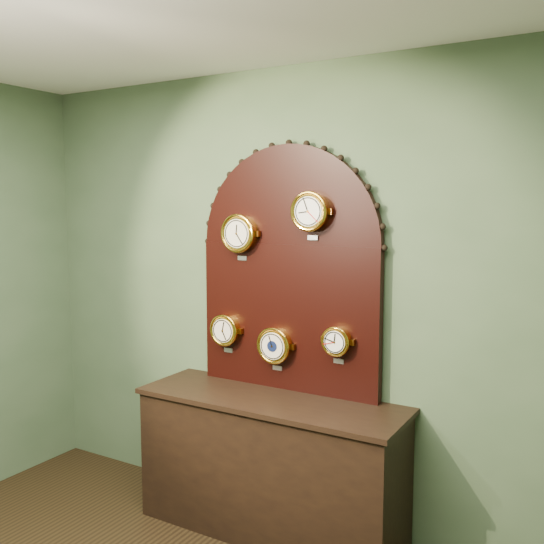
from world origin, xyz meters
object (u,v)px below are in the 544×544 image
Objects in this scene: barometer at (275,345)px; shop_counter at (270,467)px; tide_clock at (337,341)px; arabic_clock at (310,211)px; roman_clock at (239,233)px; display_board at (289,261)px; hygrometer at (225,330)px.

shop_counter is at bearing -69.09° from barometer.
barometer is at bearing -179.79° from tide_clock.
arabic_clock is 1.02× the size of barometer.
roman_clock is 1.05× the size of barometer.
barometer is at bearing -131.24° from display_board.
roman_clock is 0.73m from barometer.
hygrometer is 1.13× the size of tide_clock.
display_board reaches higher than arabic_clock.
shop_counter is at bearing -139.54° from arabic_clock.
hygrometer is at bearing 179.52° from roman_clock.
shop_counter is 1.05× the size of display_board.
hygrometer reaches higher than barometer.
tide_clock is (0.41, 0.00, 0.07)m from barometer.
shop_counter is 0.87m from tide_clock.
arabic_clock is at bearing -0.07° from hygrometer.
barometer is at bearing 110.91° from shop_counter.
shop_counter is 5.61× the size of arabic_clock.
shop_counter is 6.99× the size of tide_clock.
arabic_clock is at bearing -0.01° from barometer.
roman_clock is at bearing -179.98° from arabic_clock.
shop_counter is 1.55m from arabic_clock.
display_board is 0.52m from barometer.
display_board reaches higher than barometer.
display_board is at bearing 12.01° from roman_clock.
tide_clock reaches higher than hygrometer.
arabic_clock is at bearing -20.40° from display_board.
tide_clock is (0.67, 0.00, -0.61)m from roman_clock.
display_board reaches higher than tide_clock.
roman_clock is 0.90m from tide_clock.
barometer is (0.37, -0.00, -0.06)m from hygrometer.
hygrometer is 0.78m from tide_clock.
tide_clock is at bearing 23.52° from shop_counter.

